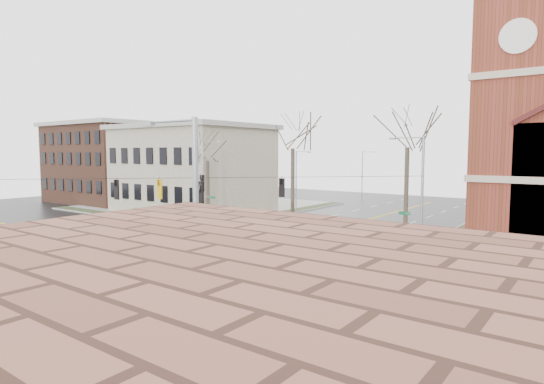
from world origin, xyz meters
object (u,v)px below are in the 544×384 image
Objects in this scene: tree_ne at (408,141)px; tree_nw_near at (293,143)px; parked_car_a at (436,262)px; parked_car_b at (521,276)px; streetlight_north_b at (363,173)px; signal_pole_nw at (204,181)px; signal_pole_se at (193,241)px; signal_pole_ne at (420,193)px; tree_nw_far at (208,156)px; cargo_van at (191,266)px; streetlight_north_a at (297,178)px.

tree_nw_near is at bearing -173.83° from tree_ne.
parked_car_a is 11.00m from tree_ne.
parked_car_b is 0.32× the size of tree_nw_near.
signal_pole_nw is at bearing -91.05° from streetlight_north_b.
signal_pole_nw reaches higher than streetlight_north_b.
parked_car_a is at bearing -17.71° from tree_nw_near.
tree_ne reaches higher than signal_pole_nw.
tree_nw_near is (-14.82, 4.73, 8.18)m from parked_car_a.
signal_pole_se is at bearing -69.73° from streetlight_north_b.
signal_pole_ne and signal_pole_nw have the same top height.
tree_ne reaches higher than parked_car_a.
signal_pole_ne reaches higher than streetlight_north_b.
signal_pole_nw is at bearing 134.55° from signal_pole_se.
tree_nw_near is (11.41, -0.31, 1.35)m from tree_nw_far.
signal_pole_ne is 1.60× the size of cargo_van.
signal_pole_nw is 3.36m from tree_nw_far.
tree_nw_far reaches higher than parked_car_b.
signal_pole_ne is 27.48m from streetlight_north_a.
tree_nw_far is at bearing -93.18° from streetlight_north_b.
tree_ne reaches higher than signal_pole_se.
tree_nw_far reaches higher than signal_pole_se.
signal_pole_se is 63.43m from streetlight_north_b.
tree_nw_near reaches higher than streetlight_north_a.
parked_car_a is (24.97, -3.25, -4.29)m from signal_pole_nw.
streetlight_north_a is 15.13m from tree_nw_far.
signal_pole_nw is 25.55m from parked_car_a.
signal_pole_se is 0.73× the size of tree_ne.
tree_ne is at bearing 94.46° from signal_pole_se.
signal_pole_ne is at bearing 90.00° from signal_pole_se.
signal_pole_se is at bearing -85.54° from tree_ne.
parked_car_b is at bearing -9.89° from tree_nw_far.
signal_pole_se reaches higher than cargo_van.
signal_pole_se is 2.33× the size of parked_car_a.
streetlight_north_a is at bearing 37.45° from parked_car_a.
streetlight_north_b is at bearing 105.16° from tree_nw_near.
parked_car_a is 0.37× the size of tree_nw_far.
signal_pole_se is at bearing -90.00° from signal_pole_ne.
signal_pole_ne and signal_pole_se have the same top height.
streetlight_north_a is 1.00× the size of streetlight_north_b.
signal_pole_se is at bearing -60.91° from streetlight_north_a.
parked_car_b is (29.40, -40.16, -3.83)m from streetlight_north_b.
tree_nw_far is (-1.93, -34.70, 3.02)m from streetlight_north_b.
streetlight_north_a is at bearing 92.62° from cargo_van.
tree_ne is (-2.00, 25.62, 3.95)m from signal_pole_se.
signal_pole_nw is 30.60m from parked_car_b.
signal_pole_nw is 16.52m from streetlight_north_a.
signal_pole_nw is 32.28m from signal_pole_se.
parked_car_b is 22.14m from tree_nw_near.
streetlight_north_a is 18.29m from tree_nw_near.
streetlight_north_b reaches higher than cargo_van.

